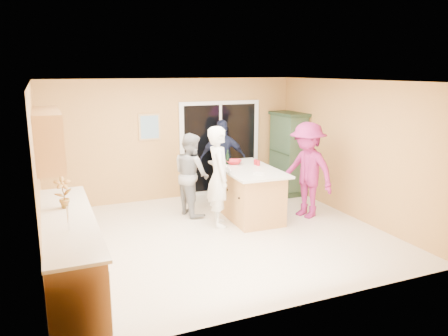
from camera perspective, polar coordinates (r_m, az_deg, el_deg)
name	(u,v)px	position (r m, az deg, el deg)	size (l,w,h in m)	color
floor	(218,235)	(7.58, -0.76, -8.76)	(5.50, 5.50, 0.00)	#EFE4CE
ceiling	(218,81)	(7.06, -0.82, 11.28)	(5.50, 5.00, 0.10)	silver
wall_back	(175,139)	(9.54, -6.45, 3.73)	(5.50, 0.10, 2.60)	#EDAF61
wall_front	(300,203)	(5.05, 9.96, -4.48)	(5.50, 0.10, 2.60)	#EDAF61
wall_left	(38,177)	(6.71, -23.13, -1.04)	(0.10, 5.00, 2.60)	#EDAF61
wall_right	(353,150)	(8.61, 16.45, 2.32)	(0.10, 5.00, 2.60)	#EDAF61
left_cabinet_run	(70,257)	(5.96, -19.43, -10.89)	(0.65, 3.05, 1.24)	tan
upper_cabinets	(48,138)	(6.41, -22.00, 3.70)	(0.35, 1.60, 0.75)	tan
sliding_door	(220,148)	(9.89, -0.51, 2.67)	(1.90, 0.07, 2.10)	silver
framed_picture	(149,127)	(9.33, -9.71, 5.30)	(0.46, 0.04, 0.56)	tan
kitchen_island	(248,194)	(8.39, 3.14, -3.40)	(1.05, 1.85, 0.96)	tan
green_hutch	(288,154)	(10.06, 8.34, 1.82)	(0.53, 1.00, 1.84)	#1E301F
woman_white	(219,177)	(7.81, -0.66, -1.12)	(0.66, 0.43, 1.82)	silver
woman_grey	(191,174)	(8.46, -4.28, -0.81)	(0.78, 0.61, 1.60)	gray
woman_navy	(223,159)	(9.56, -0.15, 1.17)	(1.01, 0.42, 1.73)	#1A1E3B
woman_magenta	(307,170)	(8.43, 10.81, -0.29)	(1.18, 0.68, 1.82)	#881D60
serving_bowl	(234,162)	(8.62, 1.29, 0.79)	(0.31, 0.31, 0.08)	#A7121C
tulip_vase	(63,192)	(6.28, -20.27, -3.01)	(0.23, 0.16, 0.44)	red
tumbler_near	(256,162)	(8.57, 4.15, 0.79)	(0.07, 0.07, 0.11)	#A7121C
tumbler_far	(258,163)	(8.49, 4.49, 0.65)	(0.07, 0.07, 0.10)	#A7121C
wine_bottle	(228,159)	(8.58, 0.47, 1.25)	(0.07, 0.07, 0.29)	black
white_plate	(259,173)	(7.83, 4.58, -0.72)	(0.21, 0.21, 0.01)	silver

